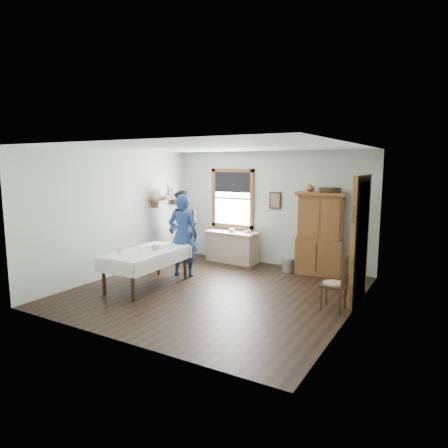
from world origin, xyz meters
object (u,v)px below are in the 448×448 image
object	(u,v)px
wicker_basket	(307,269)
woman_blue	(183,238)
dining_table	(147,268)
china_hutch	(320,234)
pail	(288,265)
figure_dark	(184,230)
spindle_chair	(334,283)
work_counter	(232,247)

from	to	relation	value
wicker_basket	woman_blue	xyz separation A→B (m)	(-2.26, -1.50, 0.73)
dining_table	woman_blue	distance (m)	1.09
china_hutch	pail	distance (m)	1.01
figure_dark	china_hutch	bearing A→B (deg)	17.95
china_hutch	spindle_chair	distance (m)	2.22
pail	wicker_basket	size ratio (longest dim) A/B	0.93
spindle_chair	pail	distance (m)	2.42
work_counter	wicker_basket	size ratio (longest dim) A/B	4.14
china_hutch	dining_table	xyz separation A→B (m)	(-2.68, -2.58, -0.54)
china_hutch	pail	xyz separation A→B (m)	(-0.66, -0.14, -0.75)
china_hutch	wicker_basket	bearing A→B (deg)	-161.96
dining_table	spindle_chair	xyz separation A→B (m)	(3.53, 0.57, 0.10)
dining_table	woman_blue	bearing A→B (deg)	79.77
work_counter	pail	world-z (taller)	work_counter
work_counter	spindle_chair	distance (m)	3.65
spindle_chair	pail	size ratio (longest dim) A/B	3.09
work_counter	china_hutch	world-z (taller)	china_hutch
spindle_chair	wicker_basket	distance (m)	2.22
work_counter	dining_table	xyz separation A→B (m)	(-0.48, -2.58, -0.02)
pail	wicker_basket	world-z (taller)	pail
work_counter	woman_blue	xyz separation A→B (m)	(-0.31, -1.60, 0.44)
pail	woman_blue	size ratio (longest dim) A/B	0.18
dining_table	woman_blue	xyz separation A→B (m)	(0.18, 0.98, 0.46)
china_hutch	wicker_basket	world-z (taller)	china_hutch
china_hutch	spindle_chair	bearing A→B (deg)	-71.81
spindle_chair	china_hutch	bearing A→B (deg)	116.21
pail	figure_dark	bearing A→B (deg)	-168.76
dining_table	pail	world-z (taller)	dining_table
work_counter	dining_table	size ratio (longest dim) A/B	0.73
pail	work_counter	bearing A→B (deg)	174.68
pail	wicker_basket	distance (m)	0.43
spindle_chair	wicker_basket	bearing A→B (deg)	123.09
work_counter	spindle_chair	xyz separation A→B (m)	(3.05, -2.00, 0.08)
spindle_chair	pail	xyz separation A→B (m)	(-1.52, 1.86, -0.31)
work_counter	china_hutch	xyz separation A→B (m)	(2.20, 0.00, 0.52)
wicker_basket	china_hutch	bearing A→B (deg)	22.92
dining_table	wicker_basket	distance (m)	3.48
woman_blue	china_hutch	bearing A→B (deg)	-164.75
woman_blue	dining_table	bearing A→B (deg)	62.47
china_hutch	wicker_basket	size ratio (longest dim) A/B	5.66
china_hutch	dining_table	world-z (taller)	china_hutch
dining_table	wicker_basket	world-z (taller)	dining_table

